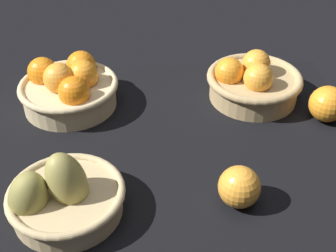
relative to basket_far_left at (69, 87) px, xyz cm
name	(u,v)px	position (x,y,z in cm)	size (l,w,h in cm)	color
market_tray	(175,156)	(23.51, -19.63, -6.33)	(84.00, 72.00, 3.00)	black
basket_far_left	(69,87)	(0.00, 0.00, 0.00)	(23.47, 23.47, 11.70)	#D3BC8C
basket_far_right	(252,82)	(44.11, -0.69, -0.30)	(23.11, 23.11, 11.56)	tan
basket_near_left_pears	(62,197)	(1.86, -35.33, -0.91)	(22.15, 21.17, 14.16)	tan
loose_orange_front_gap	(327,104)	(59.10, -10.94, -0.66)	(8.35, 8.35, 8.35)	orange
loose_orange_back_gap	(239,187)	(33.70, -35.47, -0.90)	(7.86, 7.86, 7.86)	#F49E33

